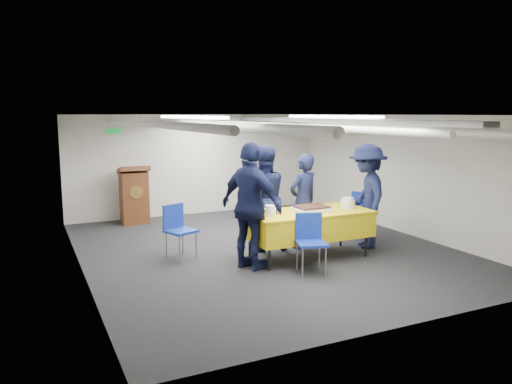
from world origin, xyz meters
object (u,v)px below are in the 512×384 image
chair_near (310,237)px  sailor_b (263,198)px  podium (134,195)px  sailor_d (367,196)px  sailor_c (251,206)px  sailor_a (303,201)px  sheet_cake (311,208)px  chair_left (177,225)px  chair_right (360,211)px  serving_table (308,224)px

chair_near → sailor_b: (-0.10, 1.38, 0.37)m
podium → sailor_d: (3.28, -3.65, 0.29)m
sailor_c → sailor_b: bearing=-59.5°
sailor_d → sailor_a: bearing=-90.0°
sheet_cake → chair_near: chair_near is taller
chair_left → sheet_cake: bearing=-25.7°
sheet_cake → chair_left: (-1.95, 0.94, -0.28)m
sheet_cake → podium: size_ratio=0.43×
chair_near → podium: bearing=110.6°
podium → sailor_b: bearing=-62.8°
podium → sailor_b: 3.44m
chair_right → chair_near: bearing=-145.1°
chair_near → chair_left: 2.20m
chair_right → sailor_c: 2.75m
sailor_a → sailor_c: 1.50m
chair_left → sailor_d: 3.29m
podium → sheet_cake: bearing=-61.7°
podium → sailor_a: bearing=-54.9°
sailor_a → sheet_cake: bearing=56.3°
chair_near → sailor_d: 1.84m
chair_right → sailor_d: sailor_d is taller
podium → sailor_c: bearing=-76.5°
sheet_cake → podium: bearing=118.3°
sailor_a → serving_table: bearing=52.4°
chair_left → sailor_d: size_ratio=0.48×
sheet_cake → sailor_c: bearing=-174.8°
sailor_b → sailor_d: (1.72, -0.60, 0.01)m
sheet_cake → chair_left: 2.19m
chair_right → sailor_d: (-0.26, -0.53, 0.38)m
serving_table → chair_right: size_ratio=2.31×
serving_table → chair_right: 1.67m
sailor_b → sailor_d: bearing=167.3°
sailor_c → sailor_a: bearing=-85.8°
serving_table → podium: bearing=118.0°
chair_right → sailor_b: (-1.97, 0.07, 0.37)m
chair_left → sailor_a: 2.20m
serving_table → sailor_c: bearing=-173.6°
sailor_a → sailor_d: sailor_d is taller
podium → sailor_d: 4.92m
sailor_d → chair_left: bearing=-80.6°
serving_table → sailor_c: sailor_c is taller
chair_near → serving_table: bearing=60.7°
serving_table → sailor_b: bearing=120.9°
serving_table → podium: size_ratio=1.60×
podium → sailor_a: sailor_a is taller
sailor_b → sailor_c: size_ratio=0.94×
sailor_c → chair_near: bearing=-149.1°
sailor_a → sailor_d: 1.11m
sheet_cake → sailor_b: (-0.49, 0.77, 0.08)m
sheet_cake → chair_right: size_ratio=0.62×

